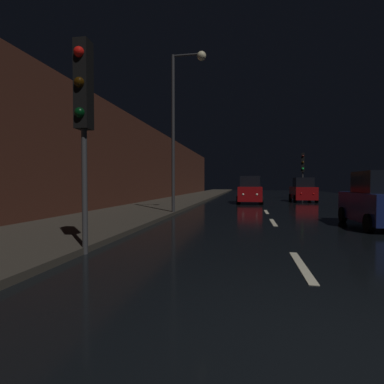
{
  "coord_description": "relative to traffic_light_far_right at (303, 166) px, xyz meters",
  "views": [
    {
      "loc": [
        -1.0,
        -2.88,
        1.55
      ],
      "look_at": [
        -3.78,
        12.17,
        1.11
      ],
      "focal_mm": 28.24,
      "sensor_mm": 36.0,
      "label": 1
    }
  ],
  "objects": [
    {
      "name": "ground",
      "position": [
        -4.4,
        -4.27,
        -3.31
      ],
      "size": [
        25.8,
        84.0,
        0.02
      ],
      "primitive_type": "cube",
      "color": "black"
    },
    {
      "name": "sidewalk_left",
      "position": [
        -11.1,
        -4.27,
        -3.22
      ],
      "size": [
        4.4,
        84.0,
        0.15
      ],
      "primitive_type": "cube",
      "color": "#38332B",
      "rests_on": "ground"
    },
    {
      "name": "building_facade_left",
      "position": [
        -13.7,
        -7.77,
        -0.17
      ],
      "size": [
        0.8,
        63.0,
        6.26
      ],
      "primitive_type": "cube",
      "color": "#472319",
      "rests_on": "ground"
    },
    {
      "name": "lane_centerline",
      "position": [
        -4.4,
        -15.83,
        -3.29
      ],
      "size": [
        0.16,
        24.68,
        0.01
      ],
      "color": "beige",
      "rests_on": "ground"
    },
    {
      "name": "traffic_light_far_right",
      "position": [
        0.0,
        0.0,
        0.0
      ],
      "size": [
        0.35,
        0.48,
        4.58
      ],
      "rotation": [
        0.0,
        0.0,
        -1.7
      ],
      "color": "#38383A",
      "rests_on": "ground"
    },
    {
      "name": "traffic_light_near_left",
      "position": [
        -8.9,
        -25.63,
        0.04
      ],
      "size": [
        0.32,
        0.46,
        4.62
      ],
      "rotation": [
        0.0,
        0.0,
        -1.53
      ],
      "color": "#38383A",
      "rests_on": "ground"
    },
    {
      "name": "streetlamp_overhead",
      "position": [
        -8.57,
        -17.26,
        1.84
      ],
      "size": [
        1.7,
        0.44,
        7.85
      ],
      "color": "#2D2D30",
      "rests_on": "ground"
    },
    {
      "name": "car_approaching_headlights",
      "position": [
        -5.24,
        -7.71,
        -2.34
      ],
      "size": [
        1.93,
        4.18,
        2.1
      ],
      "rotation": [
        0.0,
        0.0,
        -1.57
      ],
      "color": "maroon",
      "rests_on": "ground"
    },
    {
      "name": "car_parked_right_far",
      "position": [
        -0.8,
        -4.82,
        -2.37
      ],
      "size": [
        1.86,
        4.02,
        2.02
      ],
      "rotation": [
        0.0,
        0.0,
        1.57
      ],
      "color": "maroon",
      "rests_on": "ground"
    },
    {
      "name": "car_parked_right_near",
      "position": [
        -0.8,
        -19.95,
        -2.39
      ],
      "size": [
        1.81,
        3.93,
        1.98
      ],
      "rotation": [
        0.0,
        0.0,
        1.57
      ],
      "color": "#141E51",
      "rests_on": "ground"
    }
  ]
}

